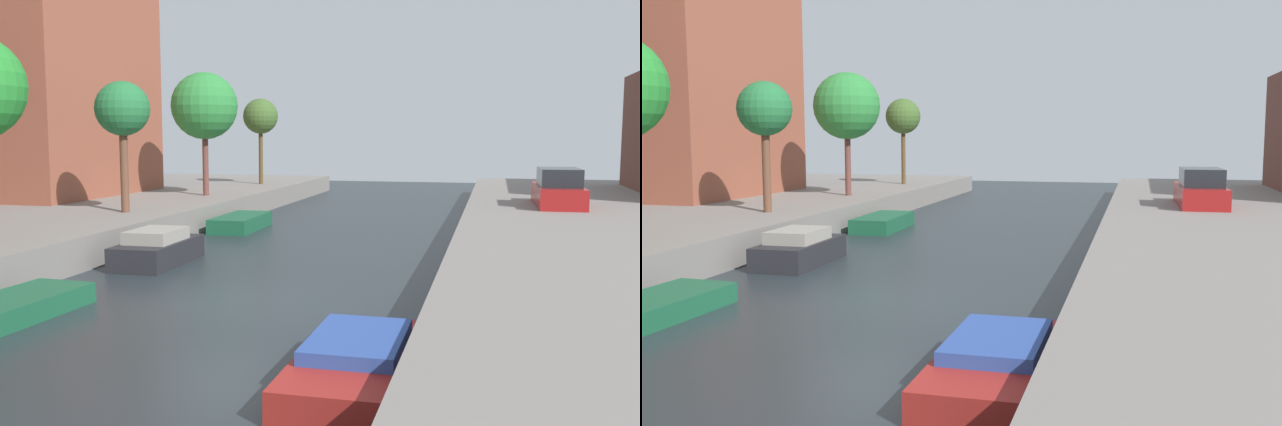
# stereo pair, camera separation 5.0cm
# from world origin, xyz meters

# --- Properties ---
(ground_plane) EXTENTS (84.00, 84.00, 0.00)m
(ground_plane) POSITION_xyz_m (0.00, 0.00, 0.00)
(ground_plane) COLOR #232B30
(street_tree_3) EXTENTS (1.97, 1.97, 4.76)m
(street_tree_3) POSITION_xyz_m (-7.03, 8.23, 4.70)
(street_tree_3) COLOR brown
(street_tree_3) RESTS_ON quay_left
(street_tree_4) EXTENTS (3.09, 3.09, 5.70)m
(street_tree_4) POSITION_xyz_m (-7.03, 15.57, 5.14)
(street_tree_4) COLOR brown
(street_tree_4) RESTS_ON quay_left
(street_tree_5) EXTENTS (2.00, 2.00, 4.88)m
(street_tree_5) POSITION_xyz_m (-7.03, 23.48, 4.83)
(street_tree_5) COLOR brown
(street_tree_5) RESTS_ON quay_left
(parked_car) EXTENTS (1.83, 4.83, 1.52)m
(parked_car) POSITION_xyz_m (8.55, 14.52, 1.63)
(parked_car) COLOR maroon
(parked_car) RESTS_ON quay_right
(moored_boat_left_3) EXTENTS (1.63, 3.42, 1.06)m
(moored_boat_left_3) POSITION_xyz_m (-3.57, 3.98, 0.45)
(moored_boat_left_3) COLOR #232328
(moored_boat_left_3) RESTS_ON ground_plane
(moored_boat_left_4) EXTENTS (1.65, 3.74, 0.58)m
(moored_boat_left_4) POSITION_xyz_m (-3.86, 11.73, 0.29)
(moored_boat_left_4) COLOR #195638
(moored_boat_left_4) RESTS_ON ground_plane
(moored_boat_right_2) EXTENTS (1.70, 4.09, 0.71)m
(moored_boat_right_2) POSITION_xyz_m (4.08, -4.25, 0.31)
(moored_boat_right_2) COLOR maroon
(moored_boat_right_2) RESTS_ON ground_plane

